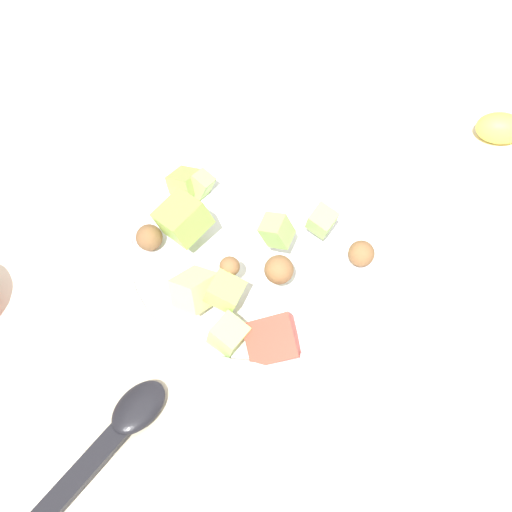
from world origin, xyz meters
name	(u,v)px	position (x,y,z in m)	size (l,w,h in m)	color
ground_plane	(246,267)	(0.00, 0.00, 0.00)	(2.40, 2.40, 0.00)	silver
placemat	(246,265)	(0.00, 0.00, 0.00)	(0.42, 0.34, 0.01)	#BCB299
salad_bowl	(255,261)	(-0.02, -0.01, 0.04)	(0.27, 0.27, 0.11)	white
serving_spoon	(101,450)	(-0.21, 0.08, 0.01)	(0.21, 0.12, 0.01)	black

